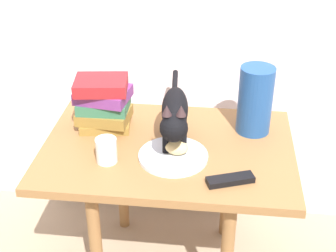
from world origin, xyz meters
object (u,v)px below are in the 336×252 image
Objects in this scene: side_table at (168,164)px; candle_jar at (107,152)px; plate at (173,156)px; bread_roll at (177,147)px; cat at (175,113)px; tv_remote at (230,180)px; green_vase at (255,100)px; book_stack at (103,103)px.

side_table is 0.25m from candle_jar.
plate reaches higher than side_table.
plate is at bearing -145.56° from bread_roll.
cat is 3.19× the size of tv_remote.
green_vase reaches higher than plate.
book_stack is at bearing 157.42° from side_table.
plate is (0.03, -0.07, 0.08)m from side_table.
side_table is 0.30m from tv_remote.
candle_jar is (0.06, -0.22, -0.06)m from book_stack.
side_table is at bearing 172.67° from cat.
bread_roll is at bearing -77.54° from cat.
green_vase reaches higher than side_table.
cat is 0.29m from tv_remote.
book_stack is (-0.27, 0.11, -0.03)m from cat.
green_vase is (0.54, 0.04, 0.03)m from book_stack.
tv_remote is at bearing -32.02° from book_stack.
book_stack reaches higher than candle_jar.
side_table is 0.14m from bread_roll.
bread_roll is at bearing -60.64° from side_table.
side_table is 10.28× the size of candle_jar.
cat is at bearing 28.07° from candle_jar.
bread_roll is at bearing -141.53° from green_vase.
candle_jar is at bearing -148.49° from side_table.
plate is 0.14m from cat.
book_stack reaches higher than tv_remote.
bread_roll is 0.32× the size of green_vase.
side_table is 5.83× the size of tv_remote.
tv_remote is (0.41, -0.07, -0.03)m from candle_jar.
side_table is 0.39m from green_vase.
green_vase is at bearing 27.88° from candle_jar.
side_table is 3.51× the size of green_vase.
green_vase reaches higher than bread_roll.
tv_remote is at bearing -43.59° from cat.
plate is 2.75× the size of candle_jar.
bread_roll is 0.53× the size of tv_remote.
cat reaches higher than book_stack.
bread_roll reaches higher than side_table.
cat is (-0.01, 0.06, 0.09)m from bread_roll.
cat reaches higher than side_table.
book_stack is at bearing 158.63° from cat.
candle_jar is (-0.21, -0.11, -0.09)m from cat.
book_stack is (-0.28, 0.17, 0.06)m from bread_roll.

